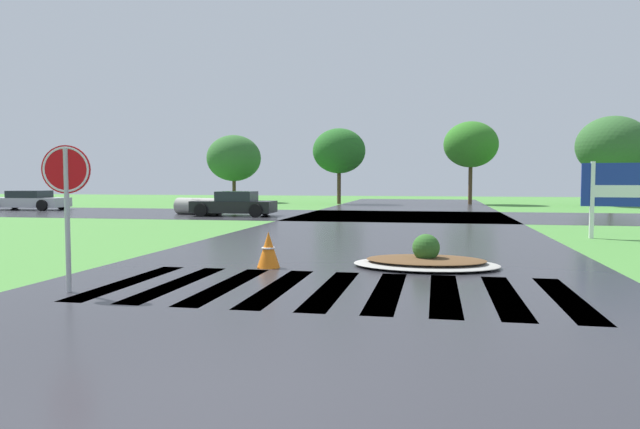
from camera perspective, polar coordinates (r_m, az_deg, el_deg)
ground_plane at (r=4.74m, az=-10.69°, el=-19.49°), size 120.00×120.00×0.10m
asphalt_roadway at (r=14.25m, az=4.51°, el=-3.79°), size 10.24×80.00×0.01m
asphalt_cross_road at (r=29.04m, az=7.95°, el=-0.14°), size 90.00×9.22×0.01m
crosswalk_stripes at (r=9.60m, az=1.17°, el=-7.30°), size 7.65×3.53×0.01m
stop_sign at (r=10.03m, az=-23.50°, el=2.76°), size 0.74×0.22×2.33m
estate_billboard at (r=19.81m, az=28.27°, el=2.28°), size 2.89×0.30×2.34m
median_island at (r=12.19m, az=10.29°, el=-4.44°), size 2.97×2.01×0.68m
car_blue_compact at (r=29.14m, az=-8.34°, el=0.98°), size 4.07×2.14×1.21m
car_dark_suv at (r=38.76m, az=-26.58°, el=1.22°), size 4.65×2.34×1.14m
drainage_pipe_stack at (r=30.52m, az=-11.73°, el=0.79°), size 2.67×1.40×0.86m
traffic_cone at (r=11.92m, az=-5.05°, el=-3.48°), size 0.47×0.47×0.73m
background_treeline at (r=43.05m, az=12.69°, el=6.13°), size 40.92×6.41×6.02m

